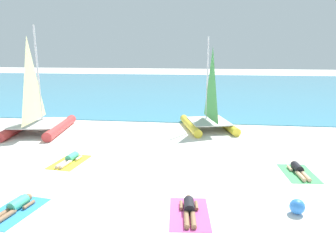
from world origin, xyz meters
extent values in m
plane|color=white|center=(0.00, 10.00, 0.00)|extent=(120.00, 120.00, 0.00)
cube|color=teal|center=(0.00, 30.62, 0.03)|extent=(120.00, 40.00, 0.05)
cylinder|color=yellow|center=(0.74, 9.13, 0.23)|extent=(1.51, 3.98, 0.46)
cylinder|color=yellow|center=(2.76, 9.69, 0.23)|extent=(1.51, 3.98, 0.46)
cube|color=silver|center=(1.80, 9.22, 0.49)|extent=(2.71, 3.03, 0.06)
cylinder|color=silver|center=(1.65, 9.77, 2.84)|extent=(0.10, 0.10, 4.77)
pyramid|color=#4CA54C|center=(1.90, 8.86, 2.70)|extent=(0.62, 2.04, 4.01)
cylinder|color=#CC3838|center=(-8.77, 7.34, 0.25)|extent=(1.11, 4.46, 0.51)
cylinder|color=#CC3838|center=(-6.46, 7.66, 0.25)|extent=(1.11, 4.46, 0.51)
cube|color=silver|center=(-7.59, 7.29, 0.54)|extent=(2.69, 3.13, 0.06)
cylinder|color=silver|center=(-7.67, 7.91, 3.15)|extent=(0.11, 0.11, 5.28)
pyramid|color=#EAEA99|center=(-7.53, 6.88, 2.99)|extent=(0.38, 2.31, 4.44)
cube|color=yellow|center=(-3.83, 2.92, 0.01)|extent=(1.28, 2.00, 0.01)
cylinder|color=#3FB28C|center=(-3.81, 3.12, 0.16)|extent=(0.36, 0.65, 0.30)
sphere|color=beige|center=(-3.77, 3.52, 0.16)|extent=(0.22, 0.22, 0.22)
cylinder|color=beige|center=(-3.97, 2.48, 0.08)|extent=(0.22, 0.79, 0.14)
cylinder|color=beige|center=(-3.79, 2.46, 0.08)|extent=(0.22, 0.79, 0.14)
cylinder|color=beige|center=(-4.02, 3.29, 0.07)|extent=(0.14, 0.46, 0.10)
cylinder|color=beige|center=(-3.58, 3.25, 0.07)|extent=(0.14, 0.46, 0.10)
cube|color=#338CD8|center=(-3.66, -1.19, 0.01)|extent=(1.38, 2.05, 0.01)
cylinder|color=#3FB28C|center=(-3.63, -0.99, 0.16)|extent=(0.39, 0.66, 0.30)
sphere|color=#8C6647|center=(-3.56, -0.59, 0.16)|extent=(0.22, 0.22, 0.22)
cylinder|color=#8C6647|center=(-3.64, -1.65, 0.08)|extent=(0.26, 0.79, 0.14)
cylinder|color=#8C6647|center=(-3.82, -0.80, 0.07)|extent=(0.17, 0.46, 0.10)
cylinder|color=#8C6647|center=(-3.38, -0.87, 0.07)|extent=(0.17, 0.46, 0.10)
cube|color=#D84C99|center=(1.30, -0.68, 0.01)|extent=(1.29, 2.00, 0.01)
cylinder|color=black|center=(1.28, -0.48, 0.16)|extent=(0.36, 0.65, 0.30)
sphere|color=#8C6647|center=(1.24, -0.07, 0.16)|extent=(0.22, 0.22, 0.22)
cylinder|color=#8C6647|center=(1.26, -1.13, 0.08)|extent=(0.22, 0.79, 0.14)
cylinder|color=#8C6647|center=(1.44, -1.11, 0.08)|extent=(0.22, 0.79, 0.14)
cylinder|color=#8C6647|center=(1.05, -0.34, 0.07)|extent=(0.14, 0.46, 0.10)
cylinder|color=#8C6647|center=(1.49, -0.30, 0.07)|extent=(0.14, 0.46, 0.10)
cube|color=#4CB266|center=(5.16, 2.83, 0.01)|extent=(1.24, 1.98, 0.01)
cylinder|color=black|center=(5.14, 3.03, 0.16)|extent=(0.35, 0.64, 0.30)
sphere|color=#D8AD84|center=(5.11, 3.44, 0.16)|extent=(0.22, 0.22, 0.22)
cylinder|color=#D8AD84|center=(5.10, 2.38, 0.08)|extent=(0.20, 0.79, 0.14)
cylinder|color=#D8AD84|center=(5.28, 2.39, 0.08)|extent=(0.20, 0.79, 0.14)
cylinder|color=#D8AD84|center=(4.91, 3.17, 0.07)|extent=(0.13, 0.46, 0.10)
cylinder|color=#D8AD84|center=(5.35, 3.20, 0.07)|extent=(0.13, 0.46, 0.10)
sphere|color=#337FE5|center=(4.30, -0.27, 0.21)|extent=(0.43, 0.43, 0.43)
camera|label=1|loc=(1.74, -8.76, 4.48)|focal=33.89mm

